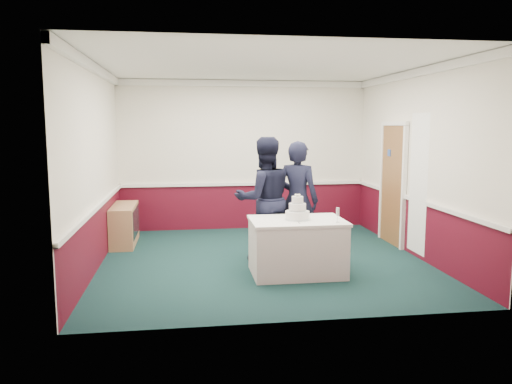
{
  "coord_description": "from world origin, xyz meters",
  "views": [
    {
      "loc": [
        -1.18,
        -7.55,
        2.11
      ],
      "look_at": [
        -0.12,
        -0.1,
        1.1
      ],
      "focal_mm": 35.0,
      "sensor_mm": 36.0,
      "label": 1
    }
  ],
  "objects": [
    {
      "name": "cake_knife",
      "position": [
        0.34,
        -0.99,
        0.79
      ],
      "size": [
        0.03,
        0.22,
        0.0
      ],
      "primitive_type": "cube",
      "rotation": [
        0.0,
        0.0,
        -0.06
      ],
      "color": "silver",
      "rests_on": "cake_table"
    },
    {
      "name": "person_woman",
      "position": [
        0.56,
        0.06,
        0.94
      ],
      "size": [
        0.82,
        0.74,
        1.87
      ],
      "primitive_type": "imported",
      "rotation": [
        0.0,
        0.0,
        2.59
      ],
      "color": "black",
      "rests_on": "ground"
    },
    {
      "name": "ground",
      "position": [
        0.0,
        0.0,
        0.0
      ],
      "size": [
        5.0,
        5.0,
        0.0
      ],
      "primitive_type": "plane",
      "color": "#143131",
      "rests_on": "ground"
    },
    {
      "name": "wedding_cake",
      "position": [
        0.37,
        -0.79,
        0.9
      ],
      "size": [
        0.35,
        0.35,
        0.36
      ],
      "color": "white",
      "rests_on": "cake_table"
    },
    {
      "name": "sideboard",
      "position": [
        -2.28,
        1.42,
        0.35
      ],
      "size": [
        0.41,
        1.2,
        0.7
      ],
      "color": "#9B6D4B",
      "rests_on": "ground"
    },
    {
      "name": "cake_table",
      "position": [
        0.37,
        -0.79,
        0.4
      ],
      "size": [
        1.32,
        0.92,
        0.79
      ],
      "color": "white",
      "rests_on": "ground"
    },
    {
      "name": "champagne_flute",
      "position": [
        0.87,
        -1.07,
        0.93
      ],
      "size": [
        0.05,
        0.05,
        0.21
      ],
      "color": "silver",
      "rests_on": "cake_table"
    },
    {
      "name": "room_shell",
      "position": [
        0.08,
        0.61,
        1.97
      ],
      "size": [
        5.0,
        5.0,
        3.0
      ],
      "color": "silver",
      "rests_on": "ground"
    },
    {
      "name": "person_man",
      "position": [
        0.03,
        0.03,
        0.97
      ],
      "size": [
        1.02,
        0.84,
        1.93
      ],
      "primitive_type": "imported",
      "rotation": [
        0.0,
        0.0,
        3.27
      ],
      "color": "black",
      "rests_on": "ground"
    }
  ]
}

